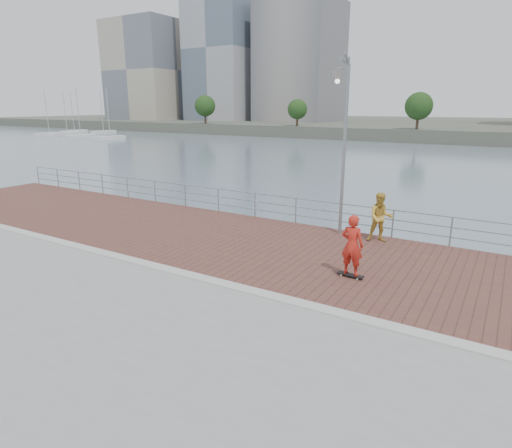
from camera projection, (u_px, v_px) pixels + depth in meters
The scene contains 12 objects.
water at pixel (221, 346), 12.76m from camera, with size 400.00×400.00×0.00m, color slate.
seawall at pixel (71, 419), 8.37m from camera, with size 40.00×24.00×2.00m, color gray.
brick_lane at pixel (279, 249), 15.18m from camera, with size 40.00×6.80×0.02m, color brown.
curb at pixel (220, 283), 12.21m from camera, with size 40.00×0.40×0.06m, color #B7B5AD.
far_shore at pixel (491, 127), 113.34m from camera, with size 320.00×95.00×2.50m, color #4C5142.
guardrail at pixel (318, 210), 17.80m from camera, with size 39.06×0.06×1.13m.
street_lamp at pixel (342, 116), 15.39m from camera, with size 0.47×1.35×6.39m.
skateboard at pixel (350, 275), 12.63m from camera, with size 0.80×0.25×0.09m.
skateboarder at pixel (352, 245), 12.38m from camera, with size 0.66×0.44×1.82m, color red.
bystander at pixel (380, 217), 15.73m from camera, with size 0.89×0.70×1.84m, color gold.
shoreline_trees at pixel (427, 107), 78.72m from camera, with size 110.06×5.07×6.76m.
marina at pixel (81, 133), 100.63m from camera, with size 27.25×19.83×10.24m.
Camera 1 is at (6.74, -9.14, 4.93)m, focal length 30.00 mm.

